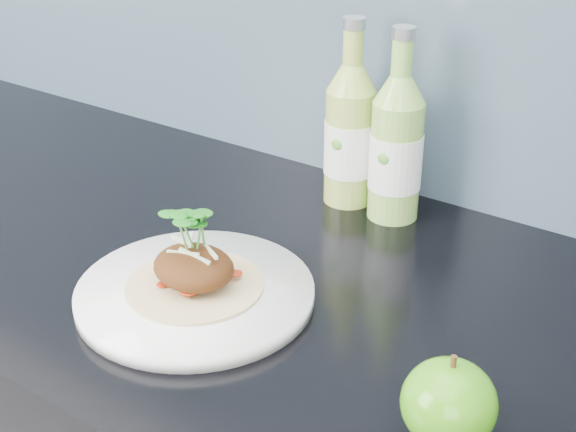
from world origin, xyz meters
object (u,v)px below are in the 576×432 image
at_px(dinner_plate, 195,293).
at_px(green_apple, 449,403).
at_px(cider_bottle_left, 350,135).
at_px(cider_bottle_right, 396,149).

distance_m(dinner_plate, green_apple, 0.32).
bearing_deg(dinner_plate, cider_bottle_left, 88.86).
bearing_deg(cider_bottle_right, cider_bottle_left, -160.92).
relative_size(dinner_plate, cider_bottle_left, 1.33).
bearing_deg(green_apple, cider_bottle_left, 131.42).
xyz_separation_m(dinner_plate, green_apple, (0.31, -0.04, 0.03)).
bearing_deg(dinner_plate, green_apple, -7.58).
distance_m(dinner_plate, cider_bottle_right, 0.32).
distance_m(green_apple, cider_bottle_left, 0.47).
xyz_separation_m(cider_bottle_left, cider_bottle_right, (0.07, -0.01, 0.00)).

